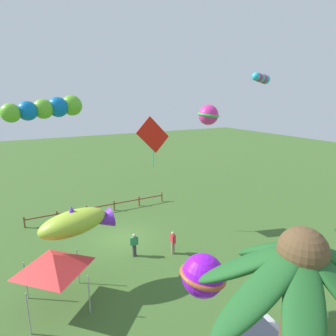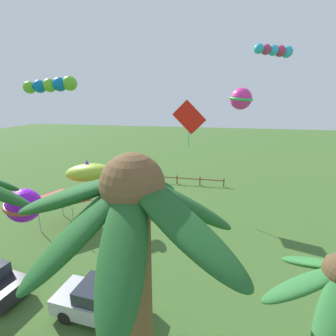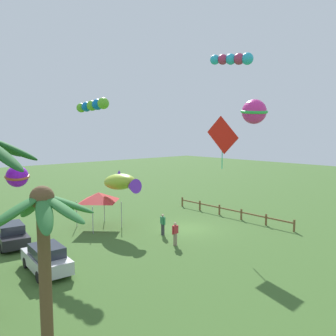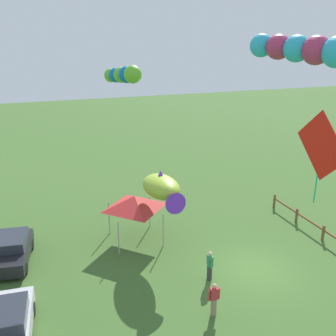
{
  "view_description": "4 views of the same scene",
  "coord_description": "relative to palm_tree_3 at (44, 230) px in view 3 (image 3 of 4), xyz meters",
  "views": [
    {
      "loc": [
        6.04,
        18.17,
        10.12
      ],
      "look_at": [
        -1.07,
        5.08,
        6.39
      ],
      "focal_mm": 29.97,
      "sensor_mm": 36.0,
      "label": 1
    },
    {
      "loc": [
        -5.19,
        19.65,
        8.96
      ],
      "look_at": [
        -2.1,
        4.28,
        4.53
      ],
      "focal_mm": 26.53,
      "sensor_mm": 36.0,
      "label": 2
    },
    {
      "loc": [
        -18.91,
        19.14,
        7.7
      ],
      "look_at": [
        -2.11,
        4.05,
        5.32
      ],
      "focal_mm": 36.9,
      "sensor_mm": 36.0,
      "label": 3
    },
    {
      "loc": [
        -14.43,
        10.04,
        11.58
      ],
      "look_at": [
        -0.49,
        5.01,
        6.41
      ],
      "focal_mm": 40.7,
      "sensor_mm": 36.0,
      "label": 4
    }
  ],
  "objects": [
    {
      "name": "ground_plane",
      "position": [
        7.88,
        -14.76,
        -4.47
      ],
      "size": [
        120.0,
        120.0,
        0.0
      ],
      "primitive_type": "plane",
      "color": "#3D6028"
    },
    {
      "name": "palm_tree_3",
      "position": [
        0.0,
        0.0,
        0.0
      ],
      "size": [
        3.26,
        3.49,
        5.95
      ],
      "color": "brown",
      "rests_on": "ground"
    },
    {
      "name": "rail_fence",
      "position": [
        7.98,
        -20.25,
        -3.88
      ],
      "size": [
        12.49,
        0.12,
        0.95
      ],
      "color": "brown",
      "rests_on": "ground"
    },
    {
      "name": "parked_car_0",
      "position": [
        12.97,
        -2.91,
        -3.72
      ],
      "size": [
        4.1,
        2.24,
        1.51
      ],
      "color": "black",
      "rests_on": "ground"
    },
    {
      "name": "parked_car_1",
      "position": [
        7.12,
        -2.91,
        -3.72
      ],
      "size": [
        4.03,
        2.02,
        1.51
      ],
      "color": "#BCBCC1",
      "rests_on": "ground"
    },
    {
      "name": "spectator_0",
      "position": [
        5.61,
        -11.22,
        -3.65
      ],
      "size": [
        0.26,
        0.55,
        1.59
      ],
      "color": "gray",
      "rests_on": "ground"
    },
    {
      "name": "spectator_1",
      "position": [
        7.97,
        -12.16,
        -3.65
      ],
      "size": [
        0.54,
        0.29,
        1.59
      ],
      "color": "#38383D",
      "rests_on": "ground"
    },
    {
      "name": "festival_tent",
      "position": [
        13.05,
        -9.74,
        -2.0
      ],
      "size": [
        2.86,
        2.86,
        2.85
      ],
      "color": "#9E9EA3",
      "rests_on": "ground"
    },
    {
      "name": "kite_fish_0",
      "position": [
        11.61,
        -10.94,
        -0.74
      ],
      "size": [
        4.06,
        1.87,
        1.78
      ],
      "color": "#9EC032"
    },
    {
      "name": "kite_ball_1",
      "position": [
        9.62,
        -2.38,
        0.65
      ],
      "size": [
        1.75,
        1.75,
        1.26
      ],
      "color": "#8E13E0"
    },
    {
      "name": "kite_ball_2",
      "position": [
        1.23,
        -13.68,
        4.45
      ],
      "size": [
        2.32,
        2.31,
        1.49
      ],
      "color": "#DF2C90"
    },
    {
      "name": "kite_tube_3",
      "position": [
        12.68,
        -9.24,
        5.24
      ],
      "size": [
        3.16,
        1.38,
        1.04
      ],
      "color": "#5EB428"
    },
    {
      "name": "kite_tube_4",
      "position": [
        0.02,
        -9.93,
        6.86
      ],
      "size": [
        2.06,
        1.22,
        0.63
      ],
      "color": "#29ABD0"
    },
    {
      "name": "kite_diamond_5",
      "position": [
        5.01,
        -15.35,
        2.95
      ],
      "size": [
        2.76,
        0.2,
        3.85
      ],
      "color": "red"
    }
  ]
}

